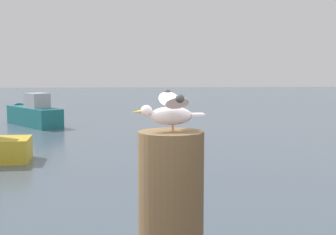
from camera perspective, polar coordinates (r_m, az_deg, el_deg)
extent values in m
cylinder|color=brown|center=(2.78, 0.34, -11.25)|extent=(0.36, 0.36, 0.94)
cylinder|color=#C66F60|center=(2.69, 0.51, -1.19)|extent=(0.01, 0.01, 0.04)
cylinder|color=#C66F60|center=(2.66, 0.61, -1.29)|extent=(0.01, 0.01, 0.04)
ellipsoid|color=silver|center=(2.67, 0.35, 0.20)|extent=(0.23, 0.10, 0.10)
sphere|color=silver|center=(2.65, -2.50, 0.76)|extent=(0.06, 0.06, 0.06)
cone|color=gold|center=(2.65, -3.67, 0.66)|extent=(0.05, 0.02, 0.02)
cube|color=silver|center=(2.69, 3.42, 0.34)|extent=(0.07, 0.08, 0.01)
ellipsoid|color=silver|center=(2.82, 0.15, 2.11)|extent=(0.13, 0.24, 0.09)
sphere|color=#363636|center=(2.92, -0.10, 2.86)|extent=(0.04, 0.04, 0.04)
ellipsoid|color=silver|center=(2.50, 1.04, 1.63)|extent=(0.13, 0.24, 0.09)
sphere|color=#363636|center=(2.39, 1.38, 2.19)|extent=(0.04, 0.04, 0.04)
cube|color=#1E7075|center=(22.85, -15.13, 0.11)|extent=(2.97, 3.54, 0.83)
cone|color=#1E7075|center=(24.74, -17.15, 0.57)|extent=(1.30, 1.30, 0.93)
cube|color=#B2B2B7|center=(22.48, -14.82, 1.91)|extent=(1.26, 1.33, 0.64)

